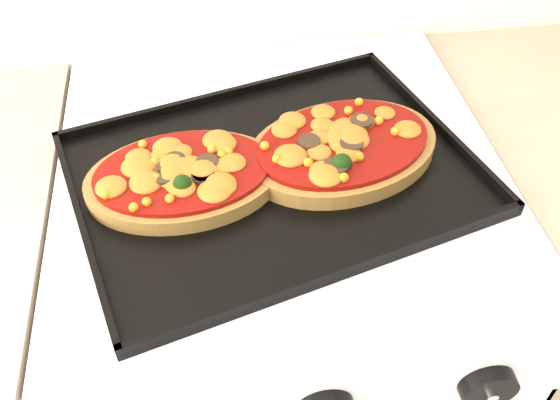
{
  "coord_description": "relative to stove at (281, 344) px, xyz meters",
  "views": [
    {
      "loc": [
        -0.09,
        1.08,
        1.46
      ],
      "look_at": [
        -0.01,
        1.62,
        0.92
      ],
      "focal_mm": 40.0,
      "sensor_mm": 36.0,
      "label": 1
    }
  ],
  "objects": [
    {
      "name": "baking_tray",
      "position": [
        -0.01,
        -0.03,
        0.47
      ],
      "size": [
        0.58,
        0.49,
        0.02
      ],
      "primitive_type": "cube",
      "rotation": [
        0.0,
        0.0,
        0.27
      ],
      "color": "black",
      "rests_on": "stove"
    },
    {
      "name": "control_panel",
      "position": [
        0.0,
        -0.31,
        0.4
      ],
      "size": [
        0.6,
        0.02,
        0.09
      ],
      "primitive_type": "cube",
      "color": "white",
      "rests_on": "stove"
    },
    {
      "name": "knob_right",
      "position": [
        0.17,
        -0.33,
        0.4
      ],
      "size": [
        0.06,
        0.02,
        0.06
      ],
      "primitive_type": "cylinder",
      "rotation": [
        1.57,
        0.0,
        0.0
      ],
      "color": "black",
      "rests_on": "control_panel"
    },
    {
      "name": "stove",
      "position": [
        0.0,
        0.0,
        0.0
      ],
      "size": [
        0.6,
        0.6,
        0.91
      ],
      "primitive_type": "cube",
      "color": "white",
      "rests_on": "floor"
    },
    {
      "name": "pizza_left",
      "position": [
        -0.13,
        -0.04,
        0.48
      ],
      "size": [
        0.26,
        0.18,
        0.04
      ],
      "primitive_type": null,
      "rotation": [
        0.0,
        0.0,
        0.08
      ],
      "color": "olive",
      "rests_on": "baking_tray"
    },
    {
      "name": "pizza_right",
      "position": [
        0.08,
        -0.02,
        0.48
      ],
      "size": [
        0.3,
        0.25,
        0.04
      ],
      "primitive_type": null,
      "rotation": [
        0.0,
        0.0,
        0.27
      ],
      "color": "olive",
      "rests_on": "baking_tray"
    }
  ]
}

